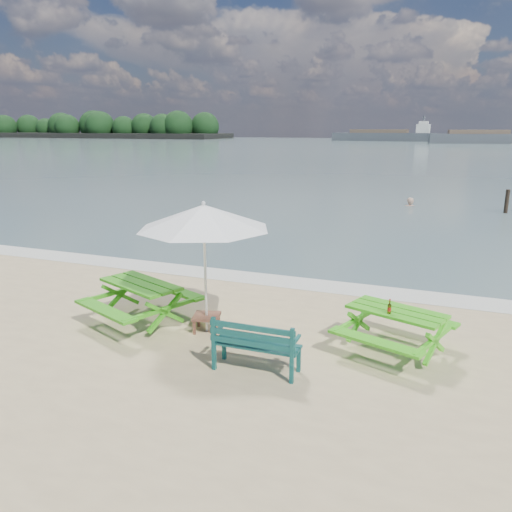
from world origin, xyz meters
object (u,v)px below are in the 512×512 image
at_px(picnic_table_right, 395,332).
at_px(park_bench, 256,355).
at_px(patio_umbrella, 204,217).
at_px(beer_bottle, 389,309).
at_px(side_table, 207,323).
at_px(swimmer, 408,216).
at_px(picnic_table_left, 142,303).

bearing_deg(picnic_table_right, park_bench, -142.88).
height_order(patio_umbrella, beer_bottle, patio_umbrella).
bearing_deg(picnic_table_right, side_table, -174.26).
distance_m(park_bench, patio_umbrella, 2.50).
relative_size(side_table, swimmer, 0.32).
bearing_deg(swimmer, beer_bottle, -86.89).
relative_size(picnic_table_left, side_table, 4.04).
height_order(beer_bottle, swimmer, beer_bottle).
xyz_separation_m(park_bench, swimmer, (0.86, 17.60, -0.74)).
relative_size(picnic_table_left, patio_umbrella, 0.81).
bearing_deg(picnic_table_left, picnic_table_right, 4.86).
height_order(side_table, swimmer, swimmer).
distance_m(park_bench, side_table, 1.73).
relative_size(picnic_table_right, swimmer, 1.17).
bearing_deg(side_table, picnic_table_left, -177.32).
bearing_deg(side_table, beer_bottle, 2.22).
bearing_deg(picnic_table_left, beer_bottle, 2.36).
distance_m(picnic_table_left, side_table, 1.31).
bearing_deg(beer_bottle, picnic_table_left, -177.64).
bearing_deg(side_table, patio_umbrella, 90.00).
height_order(picnic_table_right, park_bench, park_bench).
distance_m(beer_bottle, swimmer, 16.48).
bearing_deg(picnic_table_left, park_bench, -20.96).
relative_size(picnic_table_left, beer_bottle, 9.78).
bearing_deg(patio_umbrella, picnic_table_left, -177.32).
distance_m(picnic_table_right, beer_bottle, 0.50).
height_order(picnic_table_left, park_bench, park_bench).
bearing_deg(beer_bottle, picnic_table_right, 64.38).
bearing_deg(patio_umbrella, picnic_table_right, 5.74).
distance_m(park_bench, beer_bottle, 2.18).
bearing_deg(side_table, park_bench, -38.43).
xyz_separation_m(patio_umbrella, swimmer, (2.21, 16.52, -2.55)).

